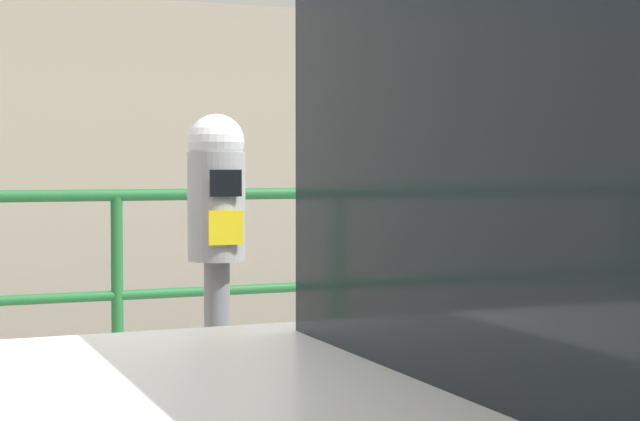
# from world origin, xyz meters

# --- Properties ---
(parking_meter) EXTENTS (0.16, 0.16, 1.40)m
(parking_meter) POSITION_xyz_m (-0.22, 0.33, 1.13)
(parking_meter) COLOR slate
(parking_meter) RESTS_ON sidewalk_curb
(pedestrian_at_meter) EXTENTS (0.61, 0.58, 1.68)m
(pedestrian_at_meter) POSITION_xyz_m (0.35, 0.36, 1.10)
(pedestrian_at_meter) COLOR #1E233F
(pedestrian_at_meter) RESTS_ON sidewalk_curb
(background_railing) EXTENTS (24.06, 0.06, 1.15)m
(background_railing) POSITION_xyz_m (-0.00, 2.86, 0.97)
(background_railing) COLOR #1E602D
(background_railing) RESTS_ON sidewalk_curb
(backdrop_wall) EXTENTS (32.00, 0.50, 2.58)m
(backdrop_wall) POSITION_xyz_m (0.00, 5.15, 1.29)
(backdrop_wall) COLOR #ADA38E
(backdrop_wall) RESTS_ON ground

